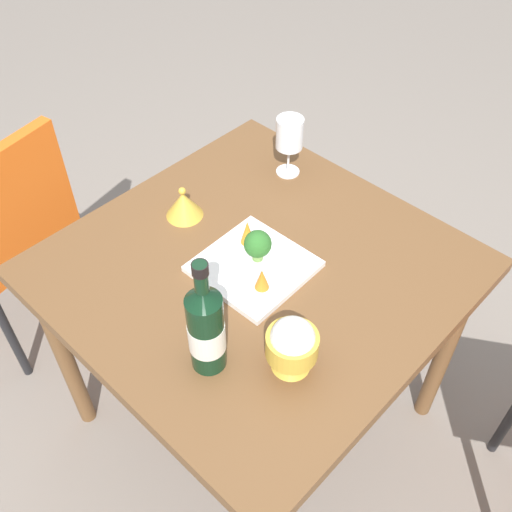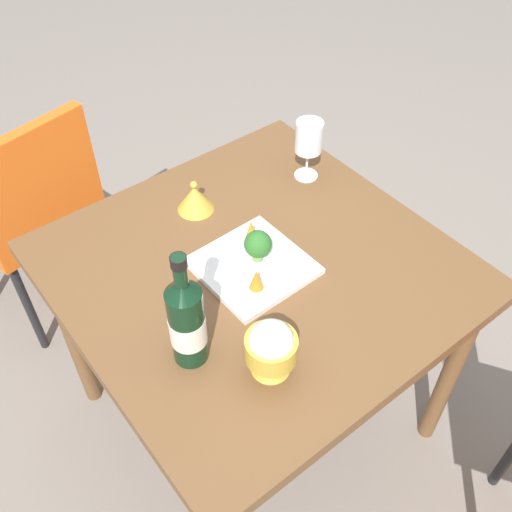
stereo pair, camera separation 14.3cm
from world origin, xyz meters
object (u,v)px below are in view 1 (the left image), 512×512
(carrot_garnish_right, at_px, (247,232))
(rice_bowl, at_px, (292,345))
(wine_bottle, at_px, (206,328))
(serving_plate, at_px, (254,266))
(rice_bowl_lid, at_px, (183,204))
(carrot_garnish_left, at_px, (262,279))
(wine_glass, at_px, (290,135))
(broccoli_floret, at_px, (256,244))
(chair_by_wall, at_px, (8,229))

(carrot_garnish_right, bearing_deg, rice_bowl, 148.58)
(wine_bottle, distance_m, serving_plate, 0.31)
(rice_bowl, height_order, rice_bowl_lid, rice_bowl)
(carrot_garnish_left, height_order, carrot_garnish_right, carrot_garnish_right)
(wine_bottle, bearing_deg, carrot_garnish_left, -76.36)
(wine_glass, distance_m, serving_plate, 0.41)
(rice_bowl, xyz_separation_m, broccoli_floret, (0.26, -0.17, -0.01))
(carrot_garnish_left, bearing_deg, wine_glass, -56.10)
(wine_bottle, xyz_separation_m, rice_bowl_lid, (0.39, -0.27, -0.08))
(rice_bowl_lid, height_order, serving_plate, rice_bowl_lid)
(chair_by_wall, bearing_deg, wine_bottle, -100.46)
(chair_by_wall, xyz_separation_m, rice_bowl_lid, (-0.53, -0.29, 0.24))
(wine_bottle, distance_m, carrot_garnish_right, 0.36)
(rice_bowl, distance_m, broccoli_floret, 0.31)
(rice_bowl_lid, distance_m, broccoli_floret, 0.26)
(rice_bowl, distance_m, carrot_garnish_right, 0.37)
(wine_bottle, distance_m, rice_bowl, 0.18)
(chair_by_wall, relative_size, broccoli_floret, 9.91)
(rice_bowl_lid, height_order, carrot_garnish_right, rice_bowl_lid)
(wine_glass, relative_size, rice_bowl_lid, 1.79)
(serving_plate, bearing_deg, rice_bowl_lid, -2.74)
(wine_bottle, bearing_deg, rice_bowl, -139.38)
(rice_bowl_lid, xyz_separation_m, carrot_garnish_left, (-0.34, 0.05, 0.01))
(carrot_garnish_left, bearing_deg, broccoli_floret, -38.65)
(rice_bowl, bearing_deg, chair_by_wall, 7.03)
(chair_by_wall, bearing_deg, broccoli_floret, -80.90)
(serving_plate, bearing_deg, chair_by_wall, 19.10)
(chair_by_wall, bearing_deg, rice_bowl, -94.46)
(wine_bottle, relative_size, carrot_garnish_left, 5.27)
(rice_bowl, relative_size, rice_bowl_lid, 1.42)
(wine_bottle, xyz_separation_m, serving_plate, (0.12, -0.26, -0.11))
(rice_bowl_lid, bearing_deg, wine_glass, -103.08)
(wine_glass, relative_size, broccoli_floret, 2.09)
(rice_bowl_lid, distance_m, carrot_garnish_right, 0.21)
(chair_by_wall, relative_size, rice_bowl_lid, 8.50)
(wine_bottle, relative_size, broccoli_floret, 3.54)
(wine_bottle, bearing_deg, broccoli_floret, -65.42)
(serving_plate, bearing_deg, carrot_garnish_left, 148.39)
(carrot_garnish_left, bearing_deg, wine_bottle, 103.64)
(carrot_garnish_right, bearing_deg, serving_plate, 145.30)
(carrot_garnish_left, bearing_deg, rice_bowl, 149.86)
(chair_by_wall, relative_size, carrot_garnish_right, 12.24)
(chair_by_wall, relative_size, carrot_garnish_left, 14.75)
(chair_by_wall, distance_m, carrot_garnish_right, 0.84)
(wine_glass, bearing_deg, wine_bottle, 117.27)
(wine_glass, height_order, rice_bowl, wine_glass)
(broccoli_floret, bearing_deg, carrot_garnish_left, 141.35)
(chair_by_wall, xyz_separation_m, rice_bowl, (-1.05, -0.13, 0.27))
(rice_bowl_lid, distance_m, carrot_garnish_left, 0.34)
(chair_by_wall, relative_size, wine_bottle, 2.80)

